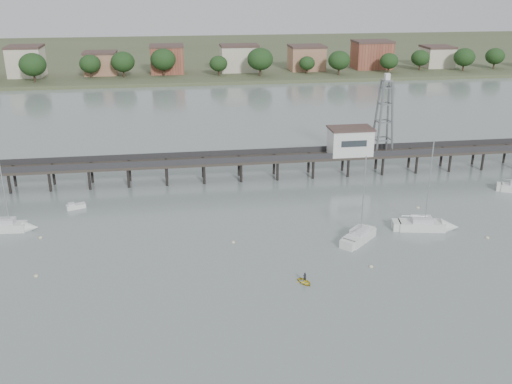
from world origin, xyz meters
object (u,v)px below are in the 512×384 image
at_px(sailboat_b, 15,227).
at_px(sailboat_c, 363,234).
at_px(sailboat_d, 432,226).
at_px(lattice_tower, 384,117).
at_px(white_tender, 75,206).
at_px(yellow_dinghy, 304,283).
at_px(pier, 222,161).

distance_m(sailboat_b, sailboat_c, 52.98).
bearing_deg(sailboat_d, lattice_tower, 97.43).
relative_size(sailboat_b, white_tender, 3.72).
bearing_deg(white_tender, sailboat_c, -42.02).
relative_size(sailboat_c, white_tender, 4.09).
distance_m(sailboat_d, yellow_dinghy, 26.49).
bearing_deg(sailboat_c, lattice_tower, 22.50).
bearing_deg(sailboat_c, sailboat_b, 125.58).
height_order(lattice_tower, yellow_dinghy, lattice_tower).
bearing_deg(sailboat_b, lattice_tower, 20.42).
bearing_deg(sailboat_c, sailboat_d, -36.40).
xyz_separation_m(lattice_tower, sailboat_d, (-1.67, -27.58, -10.47)).
relative_size(pier, white_tender, 44.91).
bearing_deg(yellow_dinghy, sailboat_d, 3.02).
distance_m(lattice_tower, yellow_dinghy, 48.90).
relative_size(sailboat_d, white_tender, 4.52).
distance_m(lattice_tower, sailboat_b, 68.44).
bearing_deg(sailboat_d, white_tender, 174.16).
xyz_separation_m(lattice_tower, white_tender, (-57.17, -10.87, -10.73)).
bearing_deg(white_tender, sailboat_b, -154.50).
height_order(pier, sailboat_b, sailboat_b).
bearing_deg(pier, sailboat_c, -57.42).
bearing_deg(sailboat_b, white_tender, 49.58).
height_order(sailboat_b, yellow_dinghy, sailboat_b).
height_order(pier, lattice_tower, lattice_tower).
distance_m(sailboat_d, white_tender, 57.96).
xyz_separation_m(lattice_tower, sailboat_b, (-64.99, -18.76, -10.45)).
distance_m(pier, yellow_dinghy, 41.49).
distance_m(lattice_tower, white_tender, 59.18).
bearing_deg(pier, yellow_dinghy, -80.47).
relative_size(lattice_tower, sailboat_c, 1.13).
xyz_separation_m(sailboat_c, white_tender, (-44.17, 18.08, -0.27)).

